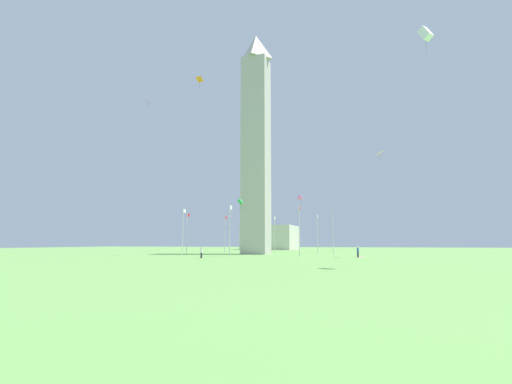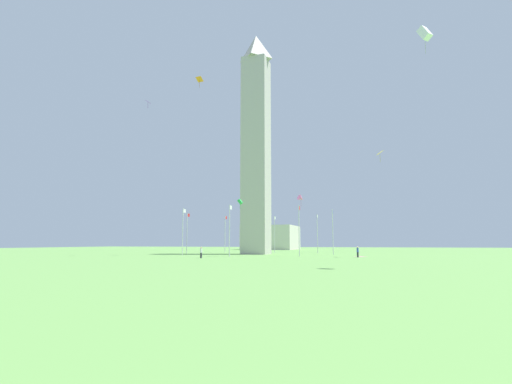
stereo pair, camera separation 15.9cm
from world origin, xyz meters
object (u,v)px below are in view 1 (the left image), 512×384
Objects in this scene: flagpole_sw at (299,228)px; picnic_blanket_near_first_person at (360,257)px; kite_green_box at (240,202)px; flagpole_e at (187,231)px; kite_yellow_diamond at (380,153)px; kite_purple_diamond at (148,102)px; flagpole_ne at (225,232)px; person_white_shirt at (201,253)px; kite_white_box at (425,34)px; person_blue_shirt at (358,252)px; flagpole_n at (274,232)px; flagpole_nw at (317,232)px; flagpole_s at (230,228)px; obelisk_monument at (256,141)px; kite_pink_delta at (301,198)px; flagpole_w at (333,230)px; distant_building at (271,238)px; flagpole_se at (183,229)px; kite_orange_diamond at (200,80)px.

flagpole_sw reaches higher than picnic_blanket_near_first_person.
flagpole_sw is 10.87m from kite_green_box.
kite_yellow_diamond is at bearing -105.20° from flagpole_e.
kite_yellow_diamond is (4.79, -40.17, -11.04)m from kite_purple_diamond.
picnic_blanket_near_first_person is (5.40, -18.94, -9.06)m from kite_green_box.
flagpole_ne is 4.47× the size of kite_yellow_diamond.
person_white_shirt is 40.58m from kite_white_box.
person_blue_shirt is at bearing 104.72° from kite_yellow_diamond.
flagpole_sw is (-25.99, -10.77, 0.00)m from flagpole_n.
flagpole_e is 28.13m from flagpole_nw.
flagpole_s is 1.00× the size of flagpole_sw.
obelisk_monument is at bearing 45.15° from flagpole_sw.
flagpole_n is 11.65m from flagpole_ne.
kite_pink_delta is (7.97, 1.07, 5.91)m from flagpole_sw.
flagpole_ne is 5.13× the size of person_white_shirt.
obelisk_monument is 23.84m from flagpole_sw.
flagpole_w is at bearing -43.23° from kite_green_box.
flagpole_ne reaches higher than distant_building.
kite_white_box is at bearing -171.70° from kite_yellow_diamond.
flagpole_se is 28.68m from kite_orange_diamond.
flagpole_se is at bearing 101.36° from kite_orange_diamond.
flagpole_se is 4.13× the size of kite_orange_diamond.
flagpole_w is at bearing -67.50° from flagpole_se.
kite_purple_diamond is at bearing 134.04° from obelisk_monument.
kite_pink_delta reaches higher than flagpole_ne.
kite_purple_diamond is at bearing 62.11° from kite_white_box.
flagpole_se is at bearing 157.50° from flagpole_n.
kite_pink_delta is 1.25× the size of picnic_blanket_near_first_person.
distant_building is at bearing 11.44° from obelisk_monument.
flagpole_se is 22.74m from kite_pink_delta.
kite_yellow_diamond is at bearing -113.77° from obelisk_monument.
flagpole_sw is 5.56× the size of kite_purple_diamond.
obelisk_monument reaches higher than kite_yellow_diamond.
flagpole_e is 30.45m from flagpole_w.
flagpole_w is 5.56× the size of kite_purple_diamond.
kite_white_box is (-54.17, -28.31, 17.27)m from flagpole_n.
kite_pink_delta reaches higher than distant_building.
kite_pink_delta is (19.26, -11.65, 9.76)m from person_white_shirt.
flagpole_w is at bearing -60.42° from person_blue_shirt.
kite_green_box reaches higher than flagpole_nw.
flagpole_w is 11.54m from picnic_blanket_near_first_person.
kite_purple_diamond reaches higher than flagpole_w.
flagpole_w is 41.80m from kite_purple_diamond.
kite_purple_diamond is (-3.76, 36.23, 26.92)m from person_blue_shirt.
kite_orange_diamond is at bearing -55.88° from kite_purple_diamond.
obelisk_monument is 24.03× the size of kite_yellow_diamond.
kite_orange_diamond is at bearing 92.24° from picnic_blanket_near_first_person.
flagpole_sw is at bearing -134.85° from obelisk_monument.
flagpole_ne is 45.08m from distant_building.
flagpole_n is 4.13× the size of kite_orange_diamond.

